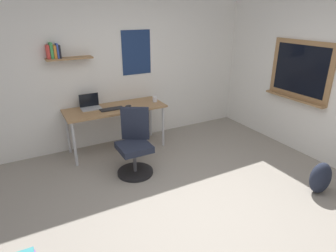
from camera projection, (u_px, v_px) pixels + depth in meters
ground_plane at (197, 212)px, 3.43m from camera, size 5.20×5.20×0.00m
wall_back at (120, 68)px, 4.93m from camera, size 5.00×0.30×2.60m
desk at (115, 112)px, 4.73m from camera, size 1.62×0.63×0.75m
office_chair at (135, 146)px, 4.14m from camera, size 0.55×0.56×0.95m
laptop at (90, 105)px, 4.64m from camera, size 0.31×0.21×0.23m
keyboard at (112, 109)px, 4.60m from camera, size 0.37×0.13×0.02m
computer_mouse at (128, 106)px, 4.72m from camera, size 0.10×0.06×0.03m
coffee_mug at (155, 99)px, 4.97m from camera, size 0.08×0.08×0.09m
backpack at (320, 178)px, 3.72m from camera, size 0.32×0.22×0.43m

